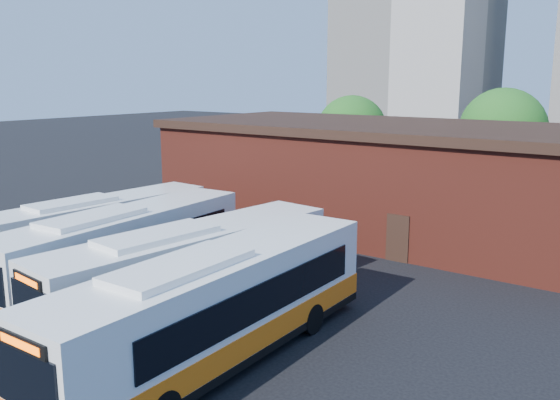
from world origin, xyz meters
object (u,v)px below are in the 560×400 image
Objects in this scene: bus_west at (100,232)px; bus_mideast at (192,274)px; bus_midwest at (123,252)px; bus_east at (218,312)px; transit_worker at (145,345)px.

bus_mideast is at bearing -11.26° from bus_west.
bus_midwest is 0.96× the size of bus_east.
bus_mideast is 8.24× the size of transit_worker.
bus_west is at bearing 151.65° from bus_midwest.
bus_midwest is at bearing -21.22° from bus_west.
bus_west is 4.44m from bus_midwest.
bus_west is at bearing 158.05° from bus_east.
bus_west reaches higher than transit_worker.
bus_midwest is at bearing 159.99° from bus_east.
bus_midwest is (4.05, -1.82, 0.11)m from bus_west.
bus_mideast is (8.60, -2.18, 0.11)m from bus_west.
transit_worker is at bearing -58.70° from bus_mideast.
bus_west is 0.89× the size of bus_east.
bus_west is at bearing 54.73° from transit_worker.
bus_east reaches higher than bus_west.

